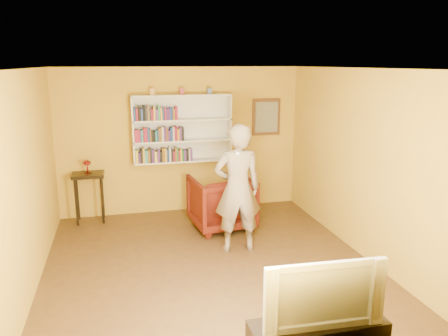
{
  "coord_description": "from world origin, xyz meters",
  "views": [
    {
      "loc": [
        -1.16,
        -5.49,
        2.77
      ],
      "look_at": [
        0.39,
        0.75,
        1.21
      ],
      "focal_mm": 35.0,
      "sensor_mm": 36.0,
      "label": 1
    }
  ],
  "objects_px": {
    "console_table": "(88,182)",
    "television": "(320,290)",
    "bookshelf": "(182,128)",
    "armchair": "(221,202)",
    "person": "(238,189)",
    "ruby_lustre": "(87,164)"
  },
  "relations": [
    {
      "from": "console_table",
      "to": "television",
      "type": "relative_size",
      "value": 0.79
    },
    {
      "from": "bookshelf",
      "to": "armchair",
      "type": "bearing_deg",
      "value": -63.65
    },
    {
      "from": "person",
      "to": "ruby_lustre",
      "type": "bearing_deg",
      "value": -36.46
    },
    {
      "from": "person",
      "to": "bookshelf",
      "type": "bearing_deg",
      "value": -72.49
    },
    {
      "from": "television",
      "to": "bookshelf",
      "type": "bearing_deg",
      "value": 99.21
    },
    {
      "from": "person",
      "to": "television",
      "type": "distance_m",
      "value": 2.7
    },
    {
      "from": "armchair",
      "to": "television",
      "type": "bearing_deg",
      "value": 84.34
    },
    {
      "from": "console_table",
      "to": "television",
      "type": "xyz_separation_m",
      "value": [
        2.24,
        -4.5,
        0.05
      ]
    },
    {
      "from": "ruby_lustre",
      "to": "person",
      "type": "height_order",
      "value": "person"
    },
    {
      "from": "armchair",
      "to": "person",
      "type": "relative_size",
      "value": 0.52
    },
    {
      "from": "ruby_lustre",
      "to": "console_table",
      "type": "bearing_deg",
      "value": -69.44
    },
    {
      "from": "bookshelf",
      "to": "ruby_lustre",
      "type": "xyz_separation_m",
      "value": [
        -1.7,
        -0.16,
        -0.54
      ]
    },
    {
      "from": "bookshelf",
      "to": "armchair",
      "type": "distance_m",
      "value": 1.6
    },
    {
      "from": "armchair",
      "to": "person",
      "type": "bearing_deg",
      "value": 84.83
    },
    {
      "from": "person",
      "to": "television",
      "type": "xyz_separation_m",
      "value": [
        0.02,
        -2.7,
        -0.18
      ]
    },
    {
      "from": "console_table",
      "to": "person",
      "type": "bearing_deg",
      "value": -39.15
    },
    {
      "from": "ruby_lustre",
      "to": "television",
      "type": "relative_size",
      "value": 0.21
    },
    {
      "from": "ruby_lustre",
      "to": "person",
      "type": "bearing_deg",
      "value": -39.15
    },
    {
      "from": "bookshelf",
      "to": "television",
      "type": "xyz_separation_m",
      "value": [
        0.54,
        -4.66,
        -0.81
      ]
    },
    {
      "from": "bookshelf",
      "to": "person",
      "type": "bearing_deg",
      "value": -75.18
    },
    {
      "from": "bookshelf",
      "to": "person",
      "type": "height_order",
      "value": "bookshelf"
    },
    {
      "from": "bookshelf",
      "to": "person",
      "type": "relative_size",
      "value": 0.93
    }
  ]
}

